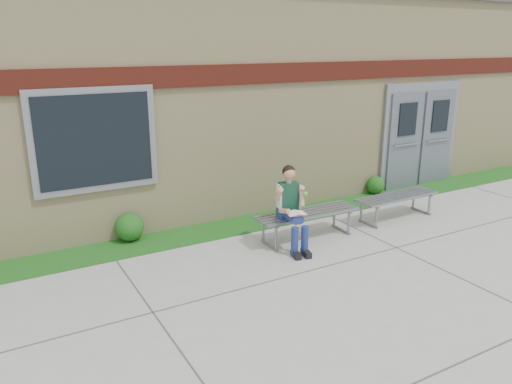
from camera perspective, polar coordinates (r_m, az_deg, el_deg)
ground at (r=7.30m, az=12.90°, el=-9.12°), size 80.00×80.00×0.00m
grass_strip at (r=9.21m, az=2.04°, el=-3.06°), size 16.00×0.80×0.02m
school_building at (r=11.72m, az=-6.73°, el=11.64°), size 16.20×6.22×4.20m
bench_left at (r=8.25m, az=5.86°, el=-2.97°), size 1.80×0.52×0.47m
bench_right at (r=9.50m, az=15.76°, el=-0.95°), size 1.72×0.53×0.44m
girl at (r=7.75m, az=4.10°, el=-1.61°), size 0.47×0.80×1.32m
shrub_mid at (r=8.37m, az=-14.25°, el=-3.88°), size 0.47×0.47×0.47m
shrub_east at (r=10.91m, az=13.51°, el=0.78°), size 0.38×0.38×0.38m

